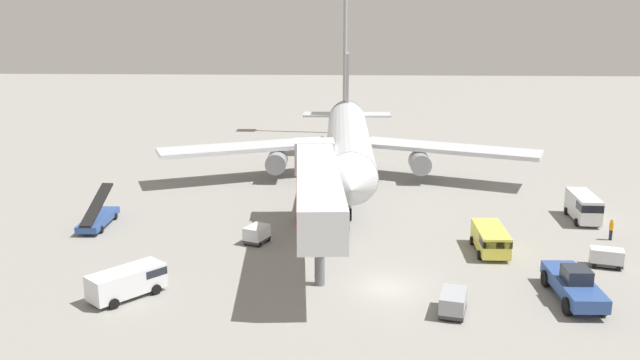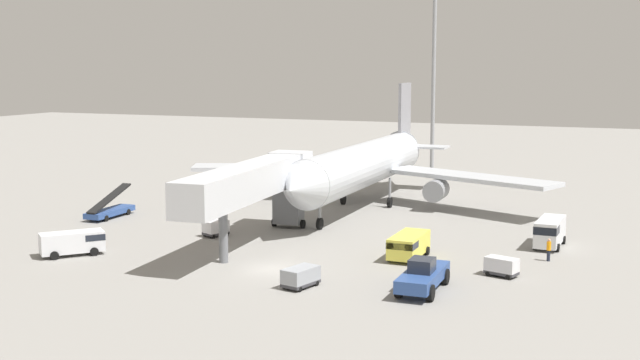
# 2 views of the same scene
# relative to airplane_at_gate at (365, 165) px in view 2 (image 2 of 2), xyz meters

# --- Properties ---
(ground_plane) EXTENTS (300.00, 300.00, 0.00)m
(ground_plane) POSITION_rel_airplane_at_gate_xyz_m (2.73, -27.77, -4.54)
(ground_plane) COLOR gray
(airplane_at_gate) EXTENTS (41.13, 39.17, 12.84)m
(airplane_at_gate) POSITION_rel_airplane_at_gate_xyz_m (0.00, 0.00, 0.00)
(airplane_at_gate) COLOR silver
(airplane_at_gate) RESTS_ON ground
(jet_bridge) EXTENTS (4.88, 22.58, 7.07)m
(jet_bridge) POSITION_rel_airplane_at_gate_xyz_m (-2.31, -21.13, 0.79)
(jet_bridge) COLOR silver
(jet_bridge) RESTS_ON ground
(pushback_tug) EXTENTS (2.61, 6.76, 2.30)m
(pushback_tug) POSITION_rel_airplane_at_gate_xyz_m (14.46, -29.26, -3.48)
(pushback_tug) COLOR #2D4C8E
(pushback_tug) RESTS_ON ground
(belt_loader_truck) EXTENTS (2.05, 6.25, 3.03)m
(belt_loader_truck) POSITION_rel_airplane_at_gate_xyz_m (-21.39, -15.59, -3.78)
(belt_loader_truck) COLOR #2D4C8E
(belt_loader_truck) RESTS_ON ground
(service_van_mid_center) EXTENTS (4.67, 4.95, 1.89)m
(service_van_mid_center) POSITION_rel_airplane_at_gate_xyz_m (-14.08, -29.91, -3.44)
(service_van_mid_center) COLOR silver
(service_van_mid_center) RESTS_ON ground
(service_van_near_left) EXTENTS (2.40, 5.18, 1.90)m
(service_van_near_left) POSITION_rel_airplane_at_gate_xyz_m (10.94, -20.77, -3.43)
(service_van_near_left) COLOR #E5DB4C
(service_van_near_left) RESTS_ON ground
(service_van_far_left) EXTENTS (2.25, 5.31, 2.37)m
(service_van_far_left) POSITION_rel_airplane_at_gate_xyz_m (20.68, -12.39, -3.19)
(service_van_far_left) COLOR silver
(service_van_far_left) RESTS_ON ground
(baggage_cart_rear_left) EXTENTS (2.52, 1.83, 1.38)m
(baggage_cart_rear_left) POSITION_rel_airplane_at_gate_xyz_m (18.69, -23.39, -3.77)
(baggage_cart_rear_left) COLOR #38383D
(baggage_cart_rear_left) RESTS_ON ground
(baggage_cart_near_center) EXTENTS (2.12, 2.43, 1.40)m
(baggage_cart_near_center) POSITION_rel_airplane_at_gate_xyz_m (-7.20, -19.31, -3.76)
(baggage_cart_near_center) COLOR #38383D
(baggage_cart_near_center) RESTS_ON ground
(baggage_cart_mid_right) EXTENTS (2.08, 2.97, 1.38)m
(baggage_cart_mid_right) POSITION_rel_airplane_at_gate_xyz_m (6.49, -31.57, -3.76)
(baggage_cart_mid_right) COLOR #38383D
(baggage_cart_mid_right) RESTS_ON ground
(ground_crew_worker_foreground) EXTENTS (0.47, 0.47, 1.79)m
(ground_crew_worker_foreground) POSITION_rel_airplane_at_gate_xyz_m (21.24, -17.40, -3.59)
(ground_crew_worker_foreground) COLOR #1E2333
(ground_crew_worker_foreground) RESTS_ON ground
(safety_cone_alpha) EXTENTS (0.35, 0.35, 0.54)m
(safety_cone_alpha) POSITION_rel_airplane_at_gate_xyz_m (-14.44, -25.90, -4.27)
(safety_cone_alpha) COLOR black
(safety_cone_alpha) RESTS_ON ground
(apron_light_mast) EXTENTS (2.40, 2.40, 26.67)m
(apron_light_mast) POSITION_rel_airplane_at_gate_xyz_m (-0.61, 30.11, 13.86)
(apron_light_mast) COLOR #93969B
(apron_light_mast) RESTS_ON ground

